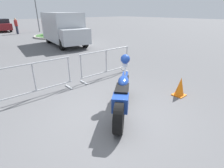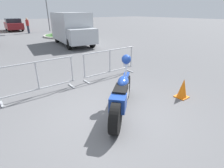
{
  "view_description": "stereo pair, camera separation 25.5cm",
  "coord_description": "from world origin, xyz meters",
  "px_view_note": "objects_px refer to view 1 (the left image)",
  "views": [
    {
      "loc": [
        -2.42,
        -2.88,
        2.43
      ],
      "look_at": [
        0.36,
        0.32,
        0.65
      ],
      "focal_mm": 28.0,
      "sensor_mm": 36.0,
      "label": 1
    },
    {
      "loc": [
        -2.22,
        -3.04,
        2.43
      ],
      "look_at": [
        0.36,
        0.32,
        0.65
      ],
      "focal_mm": 28.0,
      "sensor_mm": 36.0,
      "label": 2
    }
  ],
  "objects_px": {
    "delivery_van": "(63,28)",
    "pedestrian": "(16,25)",
    "crowd_barrier_near": "(34,80)",
    "parked_car_maroon": "(1,25)",
    "traffic_cone": "(180,87)",
    "crowd_barrier_far": "(106,63)",
    "motorcycle": "(122,94)"
  },
  "relations": [
    {
      "from": "crowd_barrier_near",
      "to": "parked_car_maroon",
      "type": "xyz_separation_m",
      "value": [
        3.16,
        21.5,
        0.21
      ]
    },
    {
      "from": "motorcycle",
      "to": "delivery_van",
      "type": "bearing_deg",
      "value": 29.96
    },
    {
      "from": "crowd_barrier_far",
      "to": "parked_car_maroon",
      "type": "relative_size",
      "value": 0.52
    },
    {
      "from": "crowd_barrier_near",
      "to": "delivery_van",
      "type": "distance_m",
      "value": 8.97
    },
    {
      "from": "delivery_van",
      "to": "pedestrian",
      "type": "height_order",
      "value": "delivery_van"
    },
    {
      "from": "delivery_van",
      "to": "parked_car_maroon",
      "type": "distance_m",
      "value": 14.04
    },
    {
      "from": "crowd_barrier_near",
      "to": "traffic_cone",
      "type": "bearing_deg",
      "value": -39.86
    },
    {
      "from": "traffic_cone",
      "to": "crowd_barrier_near",
      "type": "bearing_deg",
      "value": 140.14
    },
    {
      "from": "crowd_barrier_near",
      "to": "traffic_cone",
      "type": "distance_m",
      "value": 4.38
    },
    {
      "from": "delivery_van",
      "to": "traffic_cone",
      "type": "relative_size",
      "value": 8.84
    },
    {
      "from": "motorcycle",
      "to": "crowd_barrier_far",
      "type": "height_order",
      "value": "motorcycle"
    },
    {
      "from": "traffic_cone",
      "to": "parked_car_maroon",
      "type": "bearing_deg",
      "value": 90.46
    },
    {
      "from": "pedestrian",
      "to": "crowd_barrier_far",
      "type": "bearing_deg",
      "value": -160.11
    },
    {
      "from": "motorcycle",
      "to": "traffic_cone",
      "type": "distance_m",
      "value": 2.06
    },
    {
      "from": "delivery_van",
      "to": "pedestrian",
      "type": "distance_m",
      "value": 9.72
    },
    {
      "from": "crowd_barrier_near",
      "to": "crowd_barrier_far",
      "type": "height_order",
      "value": "same"
    },
    {
      "from": "motorcycle",
      "to": "parked_car_maroon",
      "type": "bearing_deg",
      "value": 44.66
    },
    {
      "from": "parked_car_maroon",
      "to": "pedestrian",
      "type": "distance_m",
      "value": 4.33
    },
    {
      "from": "crowd_barrier_far",
      "to": "pedestrian",
      "type": "height_order",
      "value": "pedestrian"
    },
    {
      "from": "delivery_van",
      "to": "crowd_barrier_near",
      "type": "bearing_deg",
      "value": -24.63
    },
    {
      "from": "delivery_van",
      "to": "parked_car_maroon",
      "type": "height_order",
      "value": "delivery_van"
    },
    {
      "from": "crowd_barrier_far",
      "to": "pedestrian",
      "type": "distance_m",
      "value": 17.28
    },
    {
      "from": "delivery_van",
      "to": "pedestrian",
      "type": "bearing_deg",
      "value": -167.26
    },
    {
      "from": "motorcycle",
      "to": "delivery_van",
      "type": "height_order",
      "value": "delivery_van"
    },
    {
      "from": "delivery_van",
      "to": "parked_car_maroon",
      "type": "bearing_deg",
      "value": -165.8
    },
    {
      "from": "motorcycle",
      "to": "pedestrian",
      "type": "height_order",
      "value": "pedestrian"
    },
    {
      "from": "parked_car_maroon",
      "to": "traffic_cone",
      "type": "relative_size",
      "value": 7.75
    },
    {
      "from": "parked_car_maroon",
      "to": "traffic_cone",
      "type": "distance_m",
      "value": 24.31
    },
    {
      "from": "crowd_barrier_near",
      "to": "delivery_van",
      "type": "height_order",
      "value": "delivery_van"
    },
    {
      "from": "crowd_barrier_near",
      "to": "pedestrian",
      "type": "height_order",
      "value": "pedestrian"
    },
    {
      "from": "crowd_barrier_near",
      "to": "traffic_cone",
      "type": "height_order",
      "value": "crowd_barrier_near"
    },
    {
      "from": "parked_car_maroon",
      "to": "motorcycle",
      "type": "bearing_deg",
      "value": 178.76
    }
  ]
}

